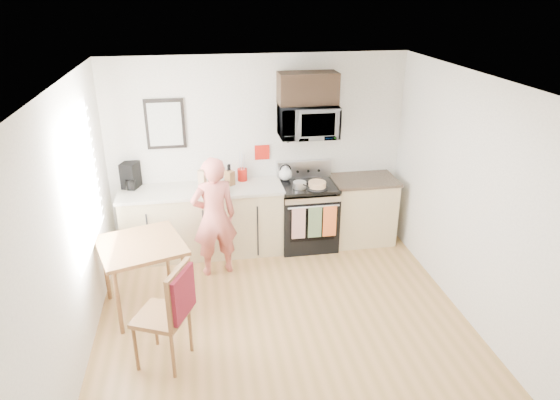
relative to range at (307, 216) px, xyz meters
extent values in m
plane|color=olive|center=(-0.63, -1.98, -0.44)|extent=(4.60, 4.60, 0.00)
cube|color=beige|center=(-0.63, 0.32, 0.86)|extent=(4.00, 0.04, 2.60)
cube|color=beige|center=(-2.63, -1.98, 0.86)|extent=(0.04, 4.60, 2.60)
cube|color=beige|center=(1.37, -1.98, 0.86)|extent=(0.04, 4.60, 2.60)
cube|color=silver|center=(-0.63, -1.98, 2.16)|extent=(4.00, 4.60, 0.04)
cube|color=white|center=(-2.61, -1.18, 1.11)|extent=(0.02, 1.40, 1.50)
cube|color=white|center=(-2.60, -1.18, 1.11)|extent=(0.01, 1.30, 1.40)
cube|color=#D3C087|center=(-1.43, 0.02, 0.01)|extent=(2.10, 0.60, 0.90)
cube|color=beige|center=(-1.43, 0.02, 0.48)|extent=(2.14, 0.64, 0.04)
cube|color=#D3C087|center=(0.80, 0.02, 0.01)|extent=(0.84, 0.60, 0.90)
cube|color=black|center=(0.80, 0.02, 0.48)|extent=(0.88, 0.64, 0.04)
cube|color=black|center=(0.00, 0.00, -0.05)|extent=(0.76, 0.65, 0.77)
cube|color=black|center=(0.00, -0.32, 0.01)|extent=(0.61, 0.02, 0.45)
cube|color=silver|center=(0.00, -0.31, 0.34)|extent=(0.74, 0.02, 0.14)
cylinder|color=silver|center=(0.00, -0.36, 0.30)|extent=(0.68, 0.02, 0.02)
cube|color=black|center=(0.00, 0.00, 0.46)|extent=(0.76, 0.65, 0.04)
cube|color=silver|center=(0.00, 0.27, 0.60)|extent=(0.76, 0.08, 0.24)
cube|color=beige|center=(-0.20, -0.37, 0.08)|extent=(0.18, 0.02, 0.44)
cube|color=#617E54|center=(0.02, -0.37, 0.08)|extent=(0.18, 0.02, 0.44)
cube|color=orange|center=(0.22, -0.37, 0.08)|extent=(0.18, 0.02, 0.44)
imported|color=silver|center=(0.00, 0.10, 1.32)|extent=(0.76, 0.51, 0.42)
cube|color=black|center=(0.00, 0.15, 1.74)|extent=(0.76, 0.35, 0.40)
cube|color=black|center=(-1.83, 0.30, 1.31)|extent=(0.50, 0.03, 0.65)
cube|color=#AFB5AA|center=(-1.83, 0.28, 1.31)|extent=(0.42, 0.01, 0.56)
cube|color=red|center=(-0.58, 0.31, 0.86)|extent=(0.20, 0.02, 0.20)
imported|color=#B93D33|center=(-1.29, -0.53, 0.34)|extent=(0.63, 0.47, 1.54)
cube|color=brown|center=(-2.12, -1.15, 0.35)|extent=(0.87, 0.87, 0.04)
cylinder|color=brown|center=(-2.35, -1.60, -0.05)|extent=(0.05, 0.05, 0.77)
cylinder|color=brown|center=(-1.67, -1.38, -0.05)|extent=(0.05, 0.05, 0.77)
cylinder|color=brown|center=(-2.57, -0.92, -0.05)|extent=(0.05, 0.05, 0.77)
cylinder|color=brown|center=(-1.89, -0.70, -0.05)|extent=(0.05, 0.05, 0.77)
cube|color=brown|center=(-1.88, -2.10, 0.08)|extent=(0.60, 0.60, 0.05)
cube|color=brown|center=(-1.68, -2.19, 0.36)|extent=(0.23, 0.43, 0.54)
cube|color=maroon|center=(-1.66, -2.20, 0.37)|extent=(0.23, 0.40, 0.45)
cylinder|color=brown|center=(-2.13, -2.19, -0.19)|extent=(0.04, 0.04, 0.50)
cylinder|color=brown|center=(-1.78, -2.35, -0.19)|extent=(0.04, 0.04, 0.50)
cylinder|color=brown|center=(-1.97, -1.85, -0.19)|extent=(0.04, 0.04, 0.50)
cylinder|color=brown|center=(-1.62, -2.00, -0.19)|extent=(0.04, 0.04, 0.50)
cube|color=brown|center=(-1.05, 0.11, 0.60)|extent=(0.14, 0.15, 0.19)
cylinder|color=red|center=(-0.87, 0.24, 0.59)|extent=(0.13, 0.13, 0.17)
imported|color=white|center=(-1.24, 0.07, 0.53)|extent=(0.22, 0.22, 0.05)
cube|color=tan|center=(-1.41, 0.09, 0.62)|extent=(0.12, 0.12, 0.23)
cube|color=black|center=(-2.33, 0.23, 0.67)|extent=(0.26, 0.29, 0.34)
cylinder|color=black|center=(-2.33, 0.13, 0.59)|extent=(0.13, 0.13, 0.13)
cube|color=tan|center=(-1.23, -0.12, 0.56)|extent=(0.33, 0.26, 0.11)
cylinder|color=black|center=(0.08, -0.18, 0.50)|extent=(0.28, 0.28, 0.01)
cylinder|color=tan|center=(0.08, -0.18, 0.54)|extent=(0.23, 0.23, 0.07)
sphere|color=white|center=(-0.28, 0.18, 0.58)|extent=(0.18, 0.18, 0.18)
cone|color=white|center=(-0.28, 0.18, 0.68)|extent=(0.06, 0.06, 0.06)
torus|color=black|center=(-0.28, 0.18, 0.64)|extent=(0.16, 0.02, 0.16)
cylinder|color=silver|center=(-0.15, -0.14, 0.53)|extent=(0.17, 0.17, 0.09)
cylinder|color=black|center=(-0.09, -0.26, 0.57)|extent=(0.08, 0.15, 0.02)
camera|label=1|loc=(-1.42, -6.11, 2.96)|focal=32.00mm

